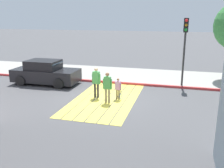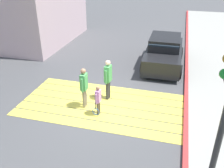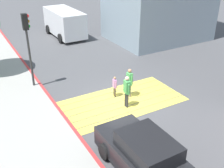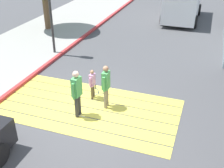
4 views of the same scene
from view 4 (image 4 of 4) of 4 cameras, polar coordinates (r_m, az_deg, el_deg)
ground_plane at (r=10.21m, az=-4.83°, el=-4.81°), size 120.00×120.00×0.00m
crosswalk_stripes at (r=10.20m, az=-4.83°, el=-4.78°), size 6.40×3.25×0.01m
curb_painted at (r=11.73m, az=-19.52°, el=-1.34°), size 0.16×40.00×0.13m
van_down_street at (r=20.77m, az=14.16°, el=15.86°), size 2.40×5.22×2.35m
pedestrian_adult_lead at (r=9.31m, az=-7.11°, el=-1.37°), size 0.25×0.50×1.70m
pedestrian_adult_trailing at (r=9.74m, az=-1.23°, el=0.03°), size 0.21×0.48×1.62m
pedestrian_child_with_racket at (r=10.43m, az=-3.93°, el=0.23°), size 0.28×0.38×1.18m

